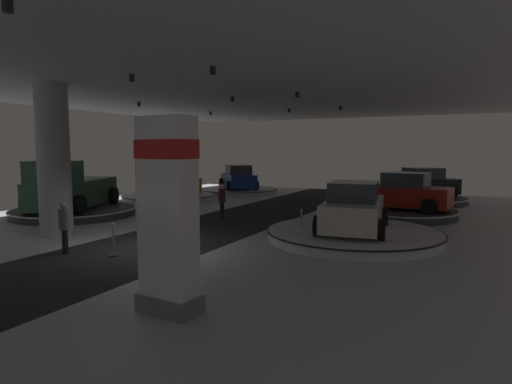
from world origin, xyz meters
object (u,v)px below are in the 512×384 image
at_px(display_platform_mid_right, 353,234).
at_px(visitor_walking_far, 222,199).
at_px(display_car_deep_left, 238,178).
at_px(visitor_walking_near, 64,224).
at_px(display_platform_far_right, 401,213).
at_px(display_platform_mid_left, 75,211).
at_px(display_car_far_left, 169,182).
at_px(display_platform_deep_left, 238,190).
at_px(brand_sign_pylon, 168,213).
at_px(display_platform_far_left, 169,197).
at_px(display_platform_deep_right, 420,199).
at_px(column_left, 54,161).
at_px(display_car_mid_right, 354,209).
at_px(display_car_deep_right, 421,184).
at_px(pickup_truck_mid_left, 70,189).
at_px(display_car_far_right, 403,193).

height_order(display_platform_mid_right, visitor_walking_far, visitor_walking_far).
height_order(display_car_deep_left, visitor_walking_near, display_car_deep_left).
height_order(display_platform_far_right, visitor_walking_far, visitor_walking_far).
bearing_deg(display_platform_mid_left, visitor_walking_near, -41.72).
height_order(display_car_far_left, display_platform_far_right, display_car_far_left).
relative_size(display_platform_mid_left, display_platform_far_right, 1.14).
xyz_separation_m(display_car_far_left, display_platform_deep_left, (1.71, 5.69, -0.93)).
distance_m(display_platform_deep_left, display_car_deep_left, 0.90).
distance_m(brand_sign_pylon, display_platform_far_left, 18.74).
relative_size(display_platform_far_right, display_platform_deep_right, 0.94).
bearing_deg(visitor_walking_far, visitor_walking_near, -95.91).
relative_size(column_left, display_car_deep_left, 1.27).
height_order(column_left, display_platform_mid_right, column_left).
relative_size(display_platform_far_right, display_car_mid_right, 1.12).
xyz_separation_m(visitor_walking_near, visitor_walking_far, (0.80, 7.75, 0.00)).
bearing_deg(column_left, display_car_deep_right, 56.77).
relative_size(column_left, display_car_mid_right, 1.25).
distance_m(display_car_far_left, display_car_mid_right, 14.59).
relative_size(pickup_truck_mid_left, visitor_walking_far, 3.58).
distance_m(display_car_far_right, visitor_walking_far, 8.38).
distance_m(display_car_far_right, display_platform_deep_right, 6.16).
bearing_deg(visitor_walking_far, display_platform_deep_left, 115.86).
height_order(pickup_truck_mid_left, display_car_far_right, pickup_truck_mid_left).
relative_size(display_platform_mid_left, display_car_deep_left, 1.31).
relative_size(display_platform_deep_left, display_platform_far_right, 1.14).
height_order(column_left, display_platform_deep_right, column_left).
bearing_deg(display_platform_far_right, display_platform_deep_left, 153.75).
bearing_deg(display_platform_far_left, display_car_mid_right, -25.61).
distance_m(pickup_truck_mid_left, display_platform_deep_right, 19.15).
bearing_deg(display_platform_far_left, visitor_walking_near, -64.36).
relative_size(display_car_far_left, display_car_deep_left, 1.04).
bearing_deg(display_car_mid_right, column_left, -156.52).
height_order(display_platform_far_left, visitor_walking_near, visitor_walking_near).
distance_m(display_platform_far_right, display_platform_deep_right, 6.08).
height_order(display_car_deep_left, display_car_far_right, display_car_far_right).
bearing_deg(display_platform_deep_right, column_left, -123.20).
relative_size(display_car_far_left, display_car_far_right, 1.03).
height_order(pickup_truck_mid_left, display_car_far_left, pickup_truck_mid_left).
relative_size(pickup_truck_mid_left, display_car_mid_right, 1.29).
height_order(brand_sign_pylon, display_platform_deep_right, brand_sign_pylon).
xyz_separation_m(brand_sign_pylon, display_car_far_right, (2.26, 14.23, -0.82)).
bearing_deg(display_platform_far_left, column_left, -72.43).
xyz_separation_m(display_platform_far_left, display_platform_mid_right, (13.18, -6.29, 0.00)).
relative_size(display_car_far_left, display_car_deep_right, 1.03).
bearing_deg(display_car_mid_right, display_car_deep_right, 85.76).
height_order(display_platform_deep_left, visitor_walking_near, visitor_walking_near).
distance_m(display_platform_far_right, visitor_walking_near, 14.42).
relative_size(column_left, display_car_far_right, 1.26).
relative_size(brand_sign_pylon, visitor_walking_near, 2.39).
distance_m(display_platform_mid_left, pickup_truck_mid_left, 1.14).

